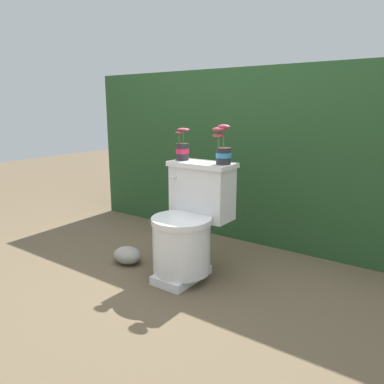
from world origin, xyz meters
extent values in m
plane|color=brown|center=(0.00, 0.00, 0.00)|extent=(12.00, 12.00, 0.00)
cube|color=#234723|center=(0.00, 1.24, 0.69)|extent=(3.09, 0.71, 1.38)
cube|color=silver|center=(0.04, 0.03, 0.03)|extent=(0.22, 0.37, 0.06)
cylinder|color=silver|center=(0.04, 0.03, 0.22)|extent=(0.36, 0.36, 0.32)
cylinder|color=silver|center=(0.04, 0.03, 0.39)|extent=(0.38, 0.38, 0.04)
cube|color=silver|center=(0.04, 0.26, 0.53)|extent=(0.40, 0.20, 0.35)
cube|color=silver|center=(0.04, 0.26, 0.72)|extent=(0.43, 0.22, 0.03)
cylinder|color=silver|center=(-0.10, 0.13, 0.63)|extent=(0.02, 0.05, 0.02)
cylinder|color=#262628|center=(-0.12, 0.26, 0.79)|extent=(0.09, 0.09, 0.11)
cylinder|color=#D1234C|center=(-0.12, 0.26, 0.79)|extent=(0.09, 0.09, 0.03)
cylinder|color=#332319|center=(-0.12, 0.26, 0.84)|extent=(0.08, 0.08, 0.01)
cylinder|color=#4C753D|center=(-0.14, 0.25, 0.87)|extent=(0.01, 0.01, 0.07)
ellipsoid|color=#93333D|center=(-0.14, 0.25, 0.91)|extent=(0.06, 0.04, 0.02)
cylinder|color=#4C753D|center=(-0.13, 0.28, 0.88)|extent=(0.01, 0.01, 0.08)
ellipsoid|color=#93333D|center=(-0.13, 0.28, 0.93)|extent=(0.09, 0.06, 0.02)
cylinder|color=#262628|center=(0.20, 0.26, 0.78)|extent=(0.09, 0.09, 0.10)
cylinder|color=#2D84BC|center=(0.20, 0.26, 0.79)|extent=(0.10, 0.10, 0.03)
cylinder|color=#332319|center=(0.20, 0.26, 0.83)|extent=(0.09, 0.09, 0.01)
cylinder|color=#4C753D|center=(0.19, 0.28, 0.89)|extent=(0.01, 0.01, 0.12)
ellipsoid|color=#93333D|center=(0.19, 0.28, 0.96)|extent=(0.09, 0.06, 0.03)
cylinder|color=#4C753D|center=(0.16, 0.26, 0.88)|extent=(0.01, 0.01, 0.10)
ellipsoid|color=#93333D|center=(0.16, 0.26, 0.94)|extent=(0.09, 0.07, 0.03)
cylinder|color=#4C753D|center=(0.16, 0.26, 0.87)|extent=(0.01, 0.01, 0.07)
ellipsoid|color=#93333D|center=(0.16, 0.26, 0.91)|extent=(0.08, 0.06, 0.02)
ellipsoid|color=gray|center=(-0.42, 0.01, 0.06)|extent=(0.21, 0.17, 0.12)
camera|label=1|loc=(1.39, -1.74, 1.08)|focal=35.00mm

